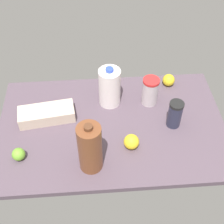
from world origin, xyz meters
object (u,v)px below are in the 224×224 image
(chocolate_milk_jug, at_px, (90,148))
(tumbler_cup, at_px, (150,91))
(shaker_bottle, at_px, (175,114))
(lime_loose, at_px, (19,154))
(milk_jug, at_px, (109,87))
(lemon_beside_bowl, at_px, (169,80))
(egg_carton, at_px, (47,114))
(lemon_far_back, at_px, (131,142))

(chocolate_milk_jug, bearing_deg, tumbler_cup, -130.21)
(shaker_bottle, relative_size, lime_loose, 2.49)
(tumbler_cup, xyz_separation_m, chocolate_milk_jug, (0.34, 0.40, 0.05))
(milk_jug, distance_m, chocolate_milk_jug, 0.43)
(milk_jug, xyz_separation_m, tumbler_cup, (-0.22, 0.02, -0.03))
(chocolate_milk_jug, distance_m, lemon_beside_bowl, 0.72)
(egg_carton, relative_size, tumbler_cup, 1.77)
(chocolate_milk_jug, bearing_deg, shaker_bottle, -152.92)
(shaker_bottle, xyz_separation_m, lime_loose, (0.78, 0.16, -0.05))
(lemon_beside_bowl, bearing_deg, lime_loose, 29.97)
(chocolate_milk_jug, distance_m, lemon_far_back, 0.24)
(tumbler_cup, relative_size, lime_loose, 2.62)
(lime_loose, relative_size, lemon_beside_bowl, 0.89)
(lemon_beside_bowl, bearing_deg, egg_carton, 17.61)
(lemon_beside_bowl, bearing_deg, chocolate_milk_jug, 48.53)
(tumbler_cup, height_order, chocolate_milk_jug, chocolate_milk_jug)
(tumbler_cup, bearing_deg, milk_jug, -4.37)
(lime_loose, distance_m, lemon_beside_bowl, 0.95)
(lemon_beside_bowl, bearing_deg, lemon_far_back, 58.22)
(milk_jug, bearing_deg, lime_loose, 37.47)
(shaker_bottle, bearing_deg, lemon_beside_bowl, -96.59)
(milk_jug, xyz_separation_m, shaker_bottle, (-0.32, 0.19, -0.03))
(tumbler_cup, height_order, lime_loose, tumbler_cup)
(lime_loose, bearing_deg, lemon_far_back, -176.89)
(chocolate_milk_jug, relative_size, lime_loose, 4.50)
(lemon_far_back, bearing_deg, lime_loose, 3.11)
(tumbler_cup, height_order, shaker_bottle, tumbler_cup)
(egg_carton, distance_m, lime_loose, 0.28)
(egg_carton, distance_m, chocolate_milk_jug, 0.40)
(tumbler_cup, bearing_deg, lemon_far_back, 65.75)
(tumbler_cup, xyz_separation_m, shaker_bottle, (-0.10, 0.18, -0.00))
(tumbler_cup, bearing_deg, shaker_bottle, 119.85)
(egg_carton, bearing_deg, lemon_far_back, 145.24)
(egg_carton, distance_m, lemon_beside_bowl, 0.74)
(milk_jug, bearing_deg, shaker_bottle, 149.27)
(lemon_far_back, bearing_deg, egg_carton, -27.18)
(chocolate_milk_jug, bearing_deg, lemon_far_back, -154.74)
(shaker_bottle, bearing_deg, lemon_far_back, 28.58)
(egg_carton, relative_size, lemon_far_back, 3.82)
(chocolate_milk_jug, bearing_deg, lemon_beside_bowl, -131.47)
(lime_loose, xyz_separation_m, lemon_far_back, (-0.55, -0.03, 0.01))
(egg_carton, xyz_separation_m, lime_loose, (0.12, 0.25, -0.00))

